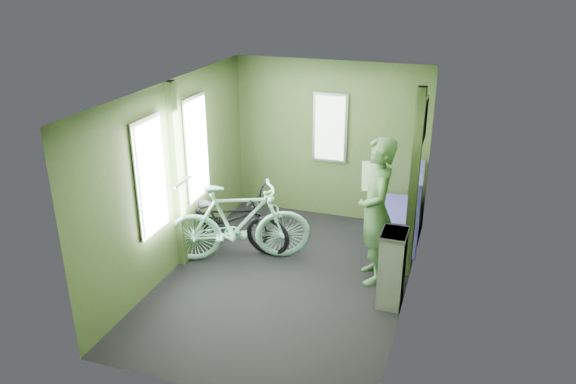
% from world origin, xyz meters
% --- Properties ---
extents(room, '(4.00, 4.02, 2.31)m').
position_xyz_m(room, '(-0.04, 0.04, 1.44)').
color(room, black).
rests_on(room, ground).
extents(bicycle_black, '(1.76, 0.79, 0.99)m').
position_xyz_m(bicycle_black, '(-0.97, 0.49, 0.00)').
color(bicycle_black, black).
rests_on(bicycle_black, ground).
extents(bicycle_mint, '(1.93, 1.34, 1.16)m').
position_xyz_m(bicycle_mint, '(-0.69, 0.23, 0.00)').
color(bicycle_mint, '#86D3B2').
rests_on(bicycle_mint, ground).
extents(passenger, '(0.60, 0.76, 1.76)m').
position_xyz_m(passenger, '(0.97, 0.38, 0.88)').
color(passenger, '#365930').
rests_on(passenger, ground).
extents(waste_box, '(0.26, 0.36, 0.88)m').
position_xyz_m(waste_box, '(1.26, -0.10, 0.44)').
color(waste_box, slate).
rests_on(waste_box, ground).
extents(bench_seat, '(0.60, 1.01, 1.03)m').
position_xyz_m(bench_seat, '(1.15, 1.45, 0.30)').
color(bench_seat, navy).
rests_on(bench_seat, ground).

